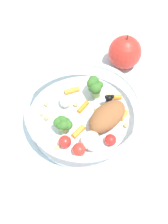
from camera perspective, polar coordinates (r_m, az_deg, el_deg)
name	(u,v)px	position (r m, az deg, el deg)	size (l,w,h in m)	color
ground_plane	(89,121)	(0.58, 1.16, -2.00)	(2.40, 2.40, 0.00)	silver
food_container	(87,114)	(0.55, 0.58, -0.41)	(0.25, 0.25, 0.07)	white
loose_apple	(125,52)	(0.66, 8.90, 12.75)	(0.08, 0.08, 0.09)	red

